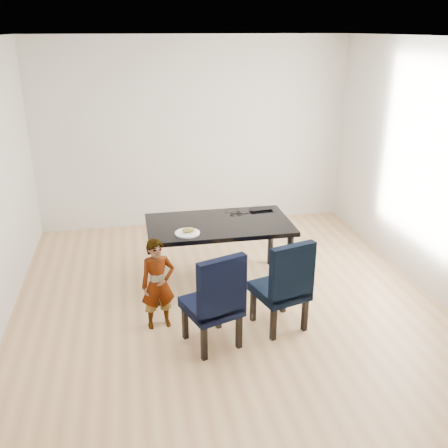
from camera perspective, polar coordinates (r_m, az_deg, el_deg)
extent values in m
cube|color=tan|center=(5.45, 0.41, -9.16)|extent=(4.50, 5.00, 0.01)
cube|color=white|center=(4.68, 0.50, 20.67)|extent=(4.50, 5.00, 0.01)
cube|color=silver|center=(7.30, -3.51, 10.23)|extent=(4.50, 0.01, 2.70)
cube|color=white|center=(2.69, 11.26, -10.91)|extent=(4.50, 0.01, 2.70)
cube|color=silver|center=(5.77, 23.10, 5.48)|extent=(0.01, 5.00, 2.70)
cube|color=black|center=(5.70, -0.58, -3.35)|extent=(1.60, 0.90, 0.75)
cube|color=black|center=(4.59, -1.46, -8.48)|extent=(0.59, 0.60, 0.96)
cube|color=black|center=(4.89, 6.40, -6.70)|extent=(0.57, 0.58, 0.95)
imported|color=#FF5B15|center=(4.90, -7.56, -6.84)|extent=(0.37, 0.27, 0.92)
cylinder|color=white|center=(5.27, -4.21, -1.03)|extent=(0.33, 0.33, 0.01)
ellipsoid|color=#A48D3A|center=(5.26, -4.08, -0.68)|extent=(0.15, 0.11, 0.05)
imported|color=black|center=(5.99, 4.15, 1.83)|extent=(0.30, 0.21, 0.02)
torus|color=black|center=(5.80, 1.39, 1.13)|extent=(0.18, 0.18, 0.01)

